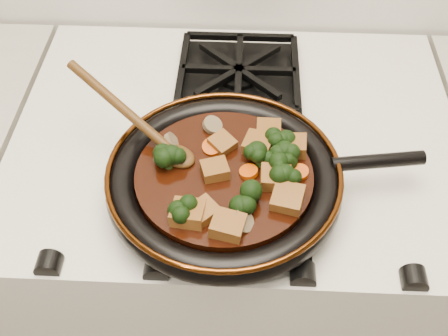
{
  "coord_description": "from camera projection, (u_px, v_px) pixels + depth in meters",
  "views": [
    {
      "loc": [
        0.01,
        1.0,
        1.57
      ],
      "look_at": [
        -0.01,
        1.54,
        0.97
      ],
      "focal_mm": 45.0,
      "sensor_mm": 36.0,
      "label": 1
    }
  ],
  "objects": [
    {
      "name": "carrot_coin_3",
      "position": [
        249.0,
        172.0,
        0.81
      ],
      "size": [
        0.03,
        0.03,
        0.01
      ],
      "primitive_type": "cylinder",
      "rotation": [
        -0.03,
        -0.16,
        0.0
      ],
      "color": "#C74305",
      "rests_on": "braising_sauce"
    },
    {
      "name": "tofu_cube_0",
      "position": [
        222.0,
        144.0,
        0.85
      ],
      "size": [
        0.05,
        0.05,
        0.03
      ],
      "primitive_type": "cube",
      "rotation": [
        -0.07,
        -0.12,
        2.34
      ],
      "color": "brown",
      "rests_on": "braising_sauce"
    },
    {
      "name": "tofu_cube_4",
      "position": [
        292.0,
        146.0,
        0.84
      ],
      "size": [
        0.05,
        0.04,
        0.03
      ],
      "primitive_type": "cube",
      "rotation": [
        -0.01,
        0.08,
        3.08
      ],
      "color": "brown",
      "rests_on": "braising_sauce"
    },
    {
      "name": "tofu_cube_6",
      "position": [
        204.0,
        211.0,
        0.76
      ],
      "size": [
        0.05,
        0.05,
        0.02
      ],
      "primitive_type": "cube",
      "rotation": [
        -0.1,
        0.01,
        2.29
      ],
      "color": "brown",
      "rests_on": "braising_sauce"
    },
    {
      "name": "broccoli_floret_4",
      "position": [
        287.0,
        160.0,
        0.82
      ],
      "size": [
        0.07,
        0.08,
        0.07
      ],
      "primitive_type": null,
      "rotation": [
        -0.05,
        -0.24,
        1.7
      ],
      "color": "black",
      "rests_on": "braising_sauce"
    },
    {
      "name": "carrot_coin_0",
      "position": [
        300.0,
        172.0,
        0.81
      ],
      "size": [
        0.03,
        0.03,
        0.01
      ],
      "primitive_type": "cylinder",
      "rotation": [
        0.14,
        -0.13,
        0.0
      ],
      "color": "#C74305",
      "rests_on": "braising_sauce"
    },
    {
      "name": "tofu_cube_8",
      "position": [
        275.0,
        179.0,
        0.8
      ],
      "size": [
        0.04,
        0.04,
        0.03
      ],
      "primitive_type": "cube",
      "rotation": [
        -0.01,
        -0.05,
        3.12
      ],
      "color": "brown",
      "rests_on": "braising_sauce"
    },
    {
      "name": "braising_sauce",
      "position": [
        224.0,
        178.0,
        0.82
      ],
      "size": [
        0.26,
        0.26,
        0.02
      ],
      "primitive_type": "cylinder",
      "color": "black",
      "rests_on": "skillet"
    },
    {
      "name": "broccoli_floret_5",
      "position": [
        168.0,
        161.0,
        0.81
      ],
      "size": [
        0.09,
        0.09,
        0.06
      ],
      "primitive_type": null,
      "rotation": [
        -0.13,
        0.02,
        2.44
      ],
      "color": "black",
      "rests_on": "braising_sauce"
    },
    {
      "name": "broccoli_floret_1",
      "position": [
        288.0,
        178.0,
        0.79
      ],
      "size": [
        0.09,
        0.09,
        0.07
      ],
      "primitive_type": null,
      "rotation": [
        0.16,
        0.08,
        2.2
      ],
      "color": "black",
      "rests_on": "braising_sauce"
    },
    {
      "name": "tofu_cube_9",
      "position": [
        215.0,
        170.0,
        0.81
      ],
      "size": [
        0.05,
        0.04,
        0.02
      ],
      "primitive_type": "cube",
      "rotation": [
        -0.02,
        -0.04,
        0.3
      ],
      "color": "brown",
      "rests_on": "braising_sauce"
    },
    {
      "name": "broccoli_floret_6",
      "position": [
        250.0,
        200.0,
        0.77
      ],
      "size": [
        0.06,
        0.07,
        0.06
      ],
      "primitive_type": null,
      "rotation": [
        -0.17,
        0.01,
        0.05
      ],
      "color": "black",
      "rests_on": "braising_sauce"
    },
    {
      "name": "burner_grate_front",
      "position": [
        233.0,
        189.0,
        0.85
      ],
      "size": [
        0.23,
        0.23,
        0.03
      ],
      "primitive_type": null,
      "color": "black",
      "rests_on": "stove"
    },
    {
      "name": "broccoli_floret_2",
      "position": [
        260.0,
        160.0,
        0.82
      ],
      "size": [
        0.08,
        0.08,
        0.05
      ],
      "primitive_type": null,
      "rotation": [
        0.03,
        -0.02,
        1.12
      ],
      "color": "black",
      "rests_on": "braising_sauce"
    },
    {
      "name": "tofu_cube_2",
      "position": [
        228.0,
        226.0,
        0.74
      ],
      "size": [
        0.05,
        0.05,
        0.03
      ],
      "primitive_type": "cube",
      "rotation": [
        0.01,
        -0.07,
        2.92
      ],
      "color": "brown",
      "rests_on": "braising_sauce"
    },
    {
      "name": "mushroom_slice_1",
      "position": [
        173.0,
        142.0,
        0.85
      ],
      "size": [
        0.03,
        0.04,
        0.03
      ],
      "primitive_type": "cylinder",
      "rotation": [
        0.99,
        0.0,
        1.85
      ],
      "color": "brown",
      "rests_on": "braising_sauce"
    },
    {
      "name": "broccoli_floret_0",
      "position": [
        182.0,
        212.0,
        0.76
      ],
      "size": [
        0.08,
        0.08,
        0.06
      ],
      "primitive_type": null,
      "rotation": [
        0.05,
        -0.1,
        0.5
      ],
      "color": "black",
      "rests_on": "braising_sauce"
    },
    {
      "name": "tofu_cube_1",
      "position": [
        288.0,
        199.0,
        0.77
      ],
      "size": [
        0.05,
        0.05,
        0.03
      ],
      "primitive_type": "cube",
      "rotation": [
        -0.08,
        0.03,
        2.9
      ],
      "color": "brown",
      "rests_on": "braising_sauce"
    },
    {
      "name": "tofu_cube_3",
      "position": [
        258.0,
        145.0,
        0.84
      ],
      "size": [
        0.05,
        0.05,
        0.03
      ],
      "primitive_type": "cube",
      "rotation": [
        -0.07,
        -0.0,
        1.28
      ],
      "color": "brown",
      "rests_on": "braising_sauce"
    },
    {
      "name": "carrot_coin_2",
      "position": [
        213.0,
        147.0,
        0.85
      ],
      "size": [
        0.03,
        0.03,
        0.02
      ],
      "primitive_type": "cylinder",
      "rotation": [
        0.24,
        -0.13,
        0.0
      ],
      "color": "#C74305",
      "rests_on": "braising_sauce"
    },
    {
      "name": "skillet",
      "position": [
        225.0,
        180.0,
        0.83
      ],
      "size": [
        0.47,
        0.35,
        0.05
      ],
      "rotation": [
        0.0,
        0.0,
        0.15
      ],
      "color": "black",
      "rests_on": "burner_grate_front"
    },
    {
      "name": "carrot_coin_1",
      "position": [
        283.0,
        173.0,
        0.81
      ],
      "size": [
        0.03,
        0.03,
        0.02
      ],
      "primitive_type": "cylinder",
      "rotation": [
        0.11,
        0.2,
        0.0
      ],
      "color": "#C74305",
      "rests_on": "braising_sauce"
    },
    {
      "name": "stove",
      "position": [
        233.0,
        271.0,
        1.29
      ],
      "size": [
        0.76,
        0.6,
        0.9
      ],
      "primitive_type": "cube",
      "color": "silver",
      "rests_on": "ground"
    },
    {
      "name": "mushroom_slice_0",
      "position": [
        243.0,
        221.0,
        0.75
      ],
      "size": [
        0.04,
        0.04,
        0.03
      ],
      "primitive_type": "cylinder",
      "rotation": [
        0.67,
        0.0,
        1.23
      ],
      "color": "brown",
      "rests_on": "braising_sauce"
    },
    {
      "name": "tofu_cube_5",
      "position": [
        269.0,
        130.0,
        0.87
      ],
      "size": [
        0.04,
        0.04,
        0.02
      ],
      "primitive_type": "cube",
      "rotation": [
        0.03,
        0.0,
        3.11
      ],
      "color": "brown",
      "rests_on": "braising_sauce"
    },
    {
      "name": "tofu_cube_7",
      "position": [
        188.0,
        214.0,
        0.76
      ],
      "size": [
        0.05,
        0.05,
        0.03
      ],
      "primitive_type": "cube",
      "rotation": [
        -0.05,
        0.09,
        1.45
      ],
      "color": "brown",
      "rests_on": "braising_sauce"
    },
    {
      "name": "broccoli_floret_3",
      "position": [
        280.0,
        142.0,
        0.85
      ],
      "size": [
        0.09,
        0.09,
        0.07
      ],
      "primitive_type": null,
      "rotation": [
        -0.14,
        -0.22,
        0.99
      ],
      "color": "black",
      "rests_on": "braising_sauce"
    },
    {
      "name": "mushroom_slice_2",
      "position": [
        212.0,
        125.0,
        0.87
      ],
      "size": [
        0.04,
        0.04,
        0.02
      ],
      "primitive_type": "cylinder",
      "rotation": [
        0.45,
        0.0,
        1.08
      ],
      "color": "brown",
      "rests_on": "braising_sauce"
    },
    {
      "name": "wooden_spoon",
      "position": [
        147.0,
        130.0,
        0.84
      ],
      "size": [
        0.13,
        0.1,
        0.22
      ],
      "rotation": [
        0.0,
        0.0,
        2.54
      ],
      "color": "#492C0F",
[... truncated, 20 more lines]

